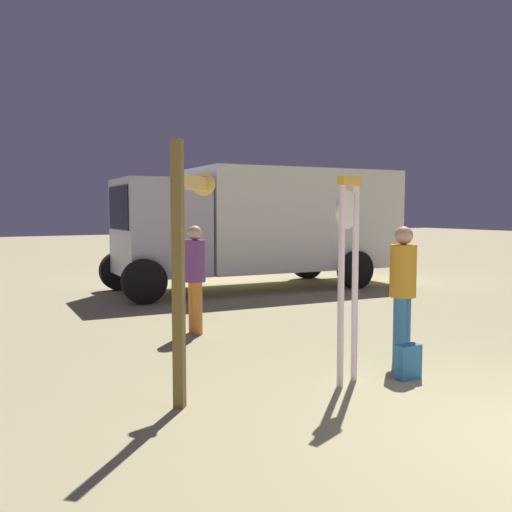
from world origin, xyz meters
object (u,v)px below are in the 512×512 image
at_px(standing_clock, 348,259).
at_px(person_near_clock, 403,287).
at_px(arrow_sign, 190,232).
at_px(box_truck_near, 266,222).
at_px(backpack, 407,362).
at_px(person_distant, 195,274).

relative_size(standing_clock, person_near_clock, 1.33).
distance_m(arrow_sign, box_truck_near, 8.16).
xyz_separation_m(standing_clock, arrow_sign, (-1.64, 0.43, 0.30)).
relative_size(standing_clock, box_truck_near, 0.31).
bearing_deg(box_truck_near, arrow_sign, -125.91).
relative_size(arrow_sign, person_near_clock, 1.50).
height_order(backpack, box_truck_near, box_truck_near).
height_order(person_near_clock, backpack, person_near_clock).
distance_m(person_near_clock, backpack, 1.04).
bearing_deg(standing_clock, person_distant, 97.77).
relative_size(person_near_clock, box_truck_near, 0.23).
bearing_deg(backpack, arrow_sign, 164.70).
xyz_separation_m(person_near_clock, person_distant, (-1.56, 2.76, -0.02)).
xyz_separation_m(standing_clock, box_truck_near, (3.15, 7.04, 0.23)).
bearing_deg(standing_clock, box_truck_near, 65.90).
distance_m(backpack, person_distant, 3.57).
height_order(standing_clock, arrow_sign, arrow_sign).
xyz_separation_m(arrow_sign, backpack, (2.33, -0.64, -1.47)).
xyz_separation_m(arrow_sign, person_near_clock, (2.78, -0.08, -0.72)).
distance_m(backpack, box_truck_near, 7.78).
bearing_deg(person_distant, arrow_sign, -114.41).
xyz_separation_m(standing_clock, person_distant, (-0.42, 3.11, -0.44)).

